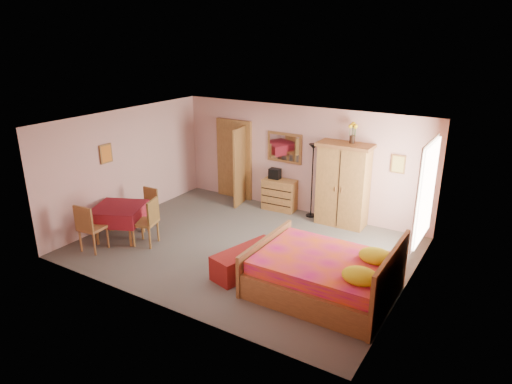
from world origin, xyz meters
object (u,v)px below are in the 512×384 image
Objects in this scene: wall_mirror at (285,148)px; chair_north at (146,209)px; chair_south at (93,227)px; chair_east at (145,222)px; chest_of_drawers at (280,195)px; dining_table at (120,222)px; wardrobe at (343,185)px; bed at (323,264)px; stereo at (275,174)px; floor_lamp at (312,181)px; sunflower_vase at (353,133)px; chair_west at (98,214)px; bench at (247,261)px.

wall_mirror is 1.05× the size of chair_north.
chair_south is 1.03m from chair_east.
chest_of_drawers is 3.89m from dining_table.
wardrobe is 5.46m from chair_south.
wall_mirror reaches higher than chair_east.
stereo is at bearing 131.08° from bed.
chair_east reaches higher than dining_table.
floor_lamp is (0.86, -0.21, -0.66)m from wall_mirror.
sunflower_vase reaches higher than floor_lamp.
chair_north is at bearing 80.53° from chair_south.
wall_mirror reaches higher than stereo.
wall_mirror is 0.53× the size of floor_lamp.
wall_mirror is 0.40× the size of bed.
stereo is at bearing 59.46° from dining_table.
chest_of_drawers reaches higher than dining_table.
chest_of_drawers is 0.54m from stereo.
chair_west is 0.81× the size of chair_east.
wall_mirror is 3.60m from chair_north.
wall_mirror is 1.88m from sunflower_vase.
stereo is 3.40m from bench.
stereo is at bearing 149.53° from chair_west.
chest_of_drawers is at bearing -8.58° from stereo.
chair_south is at bearing -134.45° from sunflower_vase.
floor_lamp is 0.93× the size of wardrobe.
chair_east is (-2.44, -0.11, 0.27)m from bench.
floor_lamp reaches higher than chest_of_drawers.
stereo is 4.25m from chair_west.
wall_mirror is 0.68× the size of bench.
wardrobe reaches higher than stereo.
wardrobe is (1.66, -0.06, 0.57)m from chest_of_drawers.
dining_table is at bearing -139.52° from sunflower_vase.
chair_west is (-3.79, -0.19, 0.18)m from bench.
bed reaches higher than bench.
chair_east reaches higher than chair_west.
bed is 2.33× the size of chair_south.
chair_east is (-2.29, -3.21, -0.39)m from floor_lamp.
chair_north is at bearing 143.74° from chair_west.
chair_south is at bearing -164.74° from bench.
wall_mirror is at bearing 170.23° from wardrobe.
wardrobe is 4.99m from dining_table.
wall_mirror is at bearing 58.88° from dining_table.
floor_lamp is 4.45m from dining_table.
wall_mirror reaches higher than chair_south.
chair_east is at bearing -112.35° from wall_mirror.
bed is at bearing -76.63° from sunflower_vase.
chair_east is at bearing 101.29° from chair_west.
floor_lamp reaches higher than chair_north.
wardrobe is at bearing -140.20° from sunflower_vase.
stereo is at bearing 110.57° from bench.
chair_west reaches higher than bench.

